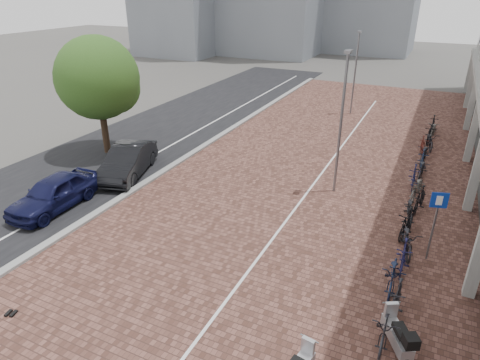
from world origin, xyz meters
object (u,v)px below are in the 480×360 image
car_dark (128,161)px  scooter_front (398,333)px  car_navy (54,193)px  parking_sign (436,215)px

car_dark → scooter_front: 14.75m
car_navy → scooter_front: car_navy is taller
car_dark → car_navy: bearing=-115.8°
scooter_front → parking_sign: parking_sign is taller
scooter_front → parking_sign: 4.82m
car_navy → scooter_front: 14.22m
scooter_front → car_dark: bearing=127.5°
parking_sign → car_dark: bearing=158.7°
scooter_front → parking_sign: size_ratio=0.61×
car_navy → scooter_front: (14.12, -1.73, -0.17)m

